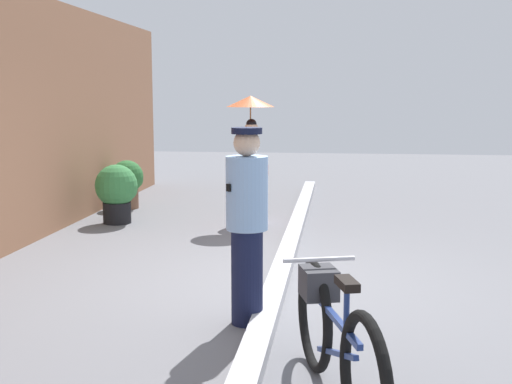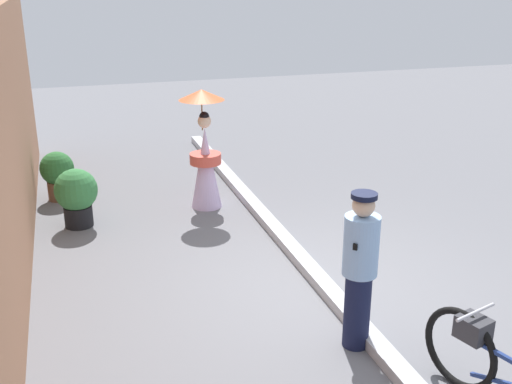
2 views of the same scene
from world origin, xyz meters
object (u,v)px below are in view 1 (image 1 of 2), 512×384
bicycle_near_officer (334,335)px  person_with_parasol (251,163)px  person_officer (247,221)px  potted_plant_by_door (118,190)px  potted_plant_small (128,181)px

bicycle_near_officer → person_with_parasol: person_with_parasol is taller
person_officer → person_with_parasol: person_with_parasol is taller
potted_plant_by_door → person_with_parasol: bearing=-84.0°
bicycle_near_officer → potted_plant_small: bicycle_near_officer is taller
person_officer → person_with_parasol: bearing=7.2°
bicycle_near_officer → potted_plant_by_door: potted_plant_by_door is taller
person_officer → potted_plant_small: 5.96m
potted_plant_small → bicycle_near_officer: bearing=-152.2°
bicycle_near_officer → person_officer: person_officer is taller
person_officer → potted_plant_small: (5.27, 2.75, -0.40)m
bicycle_near_officer → potted_plant_small: size_ratio=2.20×
bicycle_near_officer → person_officer: size_ratio=1.10×
potted_plant_by_door → potted_plant_small: 1.28m
bicycle_near_officer → potted_plant_by_door: size_ratio=2.04×
person_officer → potted_plant_small: size_ratio=2.01×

